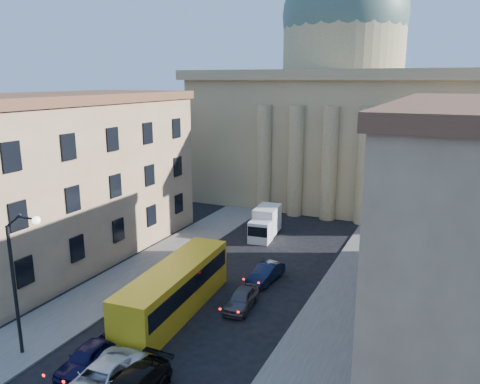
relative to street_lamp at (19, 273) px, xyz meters
The scene contains 11 objects.
sidewalk_left 11.38m from the street_lamp, 98.71° to the left, with size 5.00×60.00×0.15m, color #585550.
sidewalk_right 19.14m from the street_lamp, 32.88° to the left, with size 5.00×60.00×0.15m, color #585550.
church 48.43m from the street_lamp, 81.65° to the left, with size 68.02×28.76×36.60m.
building_left 17.36m from the street_lamp, 125.62° to the left, with size 11.60×26.60×14.70m.
street_lamp is the anchor object (origin of this frame).
car_left_near 6.12m from the street_lamp, ahead, with size 1.71×4.26×1.45m, color black.
car_left_mid 7.69m from the street_lamp, ahead, with size 2.58×5.60×1.56m, color white.
car_right_far 14.65m from the street_lamp, 50.27° to the left, with size 1.66×4.12×1.40m, color #48484C.
car_right_distant 18.50m from the street_lamp, 60.46° to the left, with size 1.50×4.30×1.42m, color black.
city_bus 10.18m from the street_lamp, 58.68° to the left, with size 3.62×12.29×3.42m.
box_truck 26.62m from the street_lamp, 79.74° to the left, with size 2.63×5.59×2.98m.
Camera 1 is at (14.49, -9.11, 15.88)m, focal length 35.00 mm.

